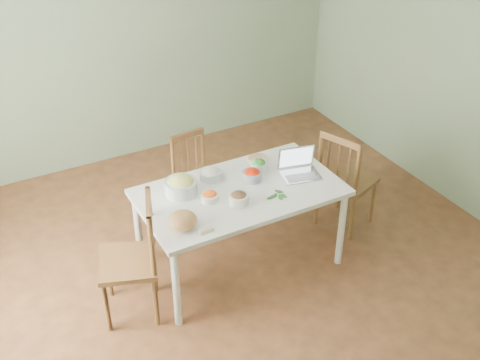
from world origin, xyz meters
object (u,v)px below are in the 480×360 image
dining_table (240,228)px  bowl_squash (181,185)px  chair_left (128,260)px  chair_right (347,178)px  bread_boule (183,220)px  laptop (301,165)px  chair_far (198,180)px

dining_table → bowl_squash: bowl_squash is taller
chair_left → bowl_squash: 0.74m
dining_table → chair_right: (1.18, 0.05, 0.13)m
chair_left → bread_boule: bearing=89.3°
chair_right → bowl_squash: (-1.62, 0.14, 0.34)m
dining_table → bread_boule: 0.81m
chair_left → laptop: (1.59, 0.03, 0.38)m
dining_table → chair_far: size_ratio=1.90×
bowl_squash → laptop: size_ratio=0.83×
chair_far → chair_left: size_ratio=0.85×
bread_boule → bowl_squash: size_ratio=0.79×
chair_far → chair_left: (-1.01, -0.89, 0.08)m
chair_left → laptop: size_ratio=3.23×
bread_boule → dining_table: bearing=21.6°
laptop → chair_right: bearing=23.1°
bowl_squash → dining_table: bearing=-23.5°
bread_boule → bowl_squash: 0.47m
chair_left → bread_boule: chair_left is taller
chair_right → bread_boule: 1.85m
dining_table → chair_far: (-0.02, 0.79, 0.05)m
dining_table → chair_far: bearing=91.8°
chair_left → bowl_squash: bearing=135.5°
chair_far → dining_table: bearing=-94.8°
chair_left → bowl_squash: (0.59, 0.28, 0.34)m
chair_right → bread_boule: (-1.80, -0.30, 0.34)m
chair_far → bowl_squash: 0.85m
chair_left → bowl_squash: chair_left is taller
bowl_squash → laptop: 1.03m
dining_table → chair_right: size_ratio=1.62×
chair_right → bread_boule: size_ratio=4.86×
dining_table → laptop: size_ratio=5.18×
chair_left → chair_far: bearing=151.1°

